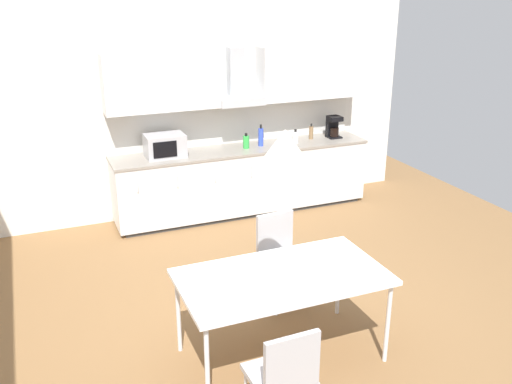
{
  "coord_description": "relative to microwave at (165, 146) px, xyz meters",
  "views": [
    {
      "loc": [
        -1.73,
        -4.03,
        2.92
      ],
      "look_at": [
        0.24,
        0.75,
        1.0
      ],
      "focal_mm": 40.0,
      "sensor_mm": 36.0,
      "label": 1
    }
  ],
  "objects": [
    {
      "name": "microwave",
      "position": [
        0.0,
        0.0,
        0.0
      ],
      "size": [
        0.48,
        0.35,
        0.28
      ],
      "color": "#ADADB2",
      "rests_on": "kitchen_counter"
    },
    {
      "name": "wall_back",
      "position": [
        0.19,
        0.36,
        0.4
      ],
      "size": [
        6.61,
        0.1,
        2.84
      ],
      "primitive_type": "cube",
      "color": "silver",
      "rests_on": "ground_plane"
    },
    {
      "name": "bottle_white",
      "position": [
        1.76,
        -0.03,
        -0.06
      ],
      "size": [
        0.08,
        0.08,
        0.18
      ],
      "color": "white",
      "rests_on": "kitchen_counter"
    },
    {
      "name": "pendant_lamp",
      "position": [
        0.16,
        -3.07,
        0.79
      ],
      "size": [
        0.32,
        0.32,
        0.22
      ],
      "primitive_type": "cone",
      "color": "silver"
    },
    {
      "name": "dining_table",
      "position": [
        0.16,
        -3.07,
        -0.31
      ],
      "size": [
        1.63,
        0.89,
        0.75
      ],
      "color": "white",
      "rests_on": "ground_plane"
    },
    {
      "name": "bottle_brown",
      "position": [
        2.05,
        0.06,
        -0.05
      ],
      "size": [
        0.06,
        0.06,
        0.21
      ],
      "color": "brown",
      "rests_on": "kitchen_counter"
    },
    {
      "name": "chair_near_left",
      "position": [
        -0.2,
        -3.9,
        -0.49
      ],
      "size": [
        0.41,
        0.41,
        0.87
      ],
      "color": "#B2B2B7",
      "rests_on": "ground_plane"
    },
    {
      "name": "bottle_blue",
      "position": [
        1.28,
        0.0,
        -0.02
      ],
      "size": [
        0.07,
        0.07,
        0.28
      ],
      "color": "blue",
      "rests_on": "kitchen_counter"
    },
    {
      "name": "coffee_maker",
      "position": [
        2.37,
        0.03,
        0.01
      ],
      "size": [
        0.18,
        0.19,
        0.3
      ],
      "color": "black",
      "rests_on": "kitchen_counter"
    },
    {
      "name": "upper_wall_cabinets",
      "position": [
        1.02,
        0.14,
        0.75
      ],
      "size": [
        3.38,
        0.4,
        0.71
      ],
      "color": "silver"
    },
    {
      "name": "chair_far_right",
      "position": [
        0.52,
        -2.25,
        -0.49
      ],
      "size": [
        0.43,
        0.43,
        0.87
      ],
      "color": "#B2B2B7",
      "rests_on": "ground_plane"
    },
    {
      "name": "kitchen_counter",
      "position": [
        1.02,
        0.0,
        -0.58
      ],
      "size": [
        3.4,
        0.64,
        0.88
      ],
      "color": "#333333",
      "rests_on": "ground_plane"
    },
    {
      "name": "bottle_green",
      "position": [
        1.06,
        -0.03,
        -0.06
      ],
      "size": [
        0.08,
        0.08,
        0.2
      ],
      "color": "green",
      "rests_on": "kitchen_counter"
    },
    {
      "name": "ground_plane",
      "position": [
        0.19,
        -2.63,
        -1.03
      ],
      "size": [
        8.27,
        8.81,
        0.02
      ],
      "primitive_type": "cube",
      "color": "brown"
    },
    {
      "name": "backsplash_tile",
      "position": [
        1.02,
        0.3,
        0.1
      ],
      "size": [
        3.38,
        0.02,
        0.48
      ],
      "primitive_type": "cube",
      "color": "silver",
      "rests_on": "kitchen_counter"
    }
  ]
}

